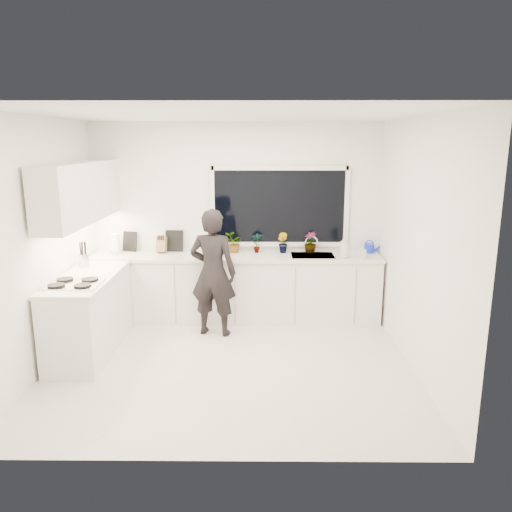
{
  "coord_description": "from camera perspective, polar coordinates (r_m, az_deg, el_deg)",
  "views": [
    {
      "loc": [
        0.34,
        -5.18,
        2.44
      ],
      "look_at": [
        0.29,
        0.4,
        1.15
      ],
      "focal_mm": 35.0,
      "sensor_mm": 36.0,
      "label": 1
    }
  ],
  "objects": [
    {
      "name": "faucet",
      "position": [
        7.01,
        6.35,
        1.33
      ],
      "size": [
        0.03,
        0.03,
        0.22
      ],
      "primitive_type": "cylinder",
      "color": "silver",
      "rests_on": "countertop_back"
    },
    {
      "name": "wall_back",
      "position": [
        7.03,
        -2.24,
        4.09
      ],
      "size": [
        4.0,
        0.02,
        2.7
      ],
      "primitive_type": "cube",
      "color": "white",
      "rests_on": "ground"
    },
    {
      "name": "herb_plants",
      "position": [
        6.93,
        0.97,
        1.52
      ],
      "size": [
        1.32,
        0.26,
        0.29
      ],
      "color": "#26662D",
      "rests_on": "countertop_back"
    },
    {
      "name": "paper_towel_roll",
      "position": [
        7.16,
        -15.75,
        1.32
      ],
      "size": [
        0.12,
        0.12,
        0.26
      ],
      "primitive_type": "cylinder",
      "rotation": [
        0.0,
        0.0,
        -0.11
      ],
      "color": "white",
      "rests_on": "countertop_back"
    },
    {
      "name": "utensil_crock",
      "position": [
        6.53,
        -19.07,
        -0.46
      ],
      "size": [
        0.14,
        0.14,
        0.16
      ],
      "primitive_type": "cylinder",
      "rotation": [
        0.0,
        0.0,
        -0.09
      ],
      "color": "#A9A9AD",
      "rests_on": "countertop_left"
    },
    {
      "name": "countertop_back",
      "position": [
        6.8,
        -2.33,
        -0.08
      ],
      "size": [
        3.94,
        0.62,
        0.04
      ],
      "primitive_type": "cube",
      "color": "silver",
      "rests_on": "base_cabinets_back"
    },
    {
      "name": "wall_right",
      "position": [
        5.55,
        18.05,
        1.05
      ],
      "size": [
        0.02,
        3.5,
        2.7
      ],
      "primitive_type": "cube",
      "color": "white",
      "rests_on": "ground"
    },
    {
      "name": "sink",
      "position": [
        6.85,
        6.48,
        -0.32
      ],
      "size": [
        0.58,
        0.42,
        0.14
      ],
      "primitive_type": "cube",
      "color": "silver",
      "rests_on": "countertop_back"
    },
    {
      "name": "wall_left",
      "position": [
        5.79,
        -23.41,
        1.08
      ],
      "size": [
        0.02,
        3.5,
        2.7
      ],
      "primitive_type": "cube",
      "color": "white",
      "rests_on": "ground"
    },
    {
      "name": "knife_block",
      "position": [
        7.05,
        -10.74,
        1.25
      ],
      "size": [
        0.14,
        0.11,
        0.22
      ],
      "primitive_type": "cube",
      "rotation": [
        0.0,
        0.0,
        -0.11
      ],
      "color": "#9A7C47",
      "rests_on": "countertop_back"
    },
    {
      "name": "pizza",
      "position": [
        6.8,
        -5.22,
        0.32
      ],
      "size": [
        0.52,
        0.43,
        0.01
      ],
      "primitive_type": "cube",
      "rotation": [
        0.0,
        0.0,
        0.28
      ],
      "color": "red",
      "rests_on": "pizza_tray"
    },
    {
      "name": "window",
      "position": [
        6.97,
        2.69,
        5.66
      ],
      "size": [
        1.8,
        0.02,
        1.0
      ],
      "primitive_type": "cube",
      "color": "black",
      "rests_on": "wall_back"
    },
    {
      "name": "upper_cabinets",
      "position": [
        6.28,
        -19.43,
        6.89
      ],
      "size": [
        0.34,
        2.1,
        0.7
      ],
      "primitive_type": "cube",
      "color": "white",
      "rests_on": "wall_left"
    },
    {
      "name": "floor",
      "position": [
        5.74,
        -2.96,
        -12.27
      ],
      "size": [
        4.0,
        3.5,
        0.02
      ],
      "primitive_type": "cube",
      "color": "beige",
      "rests_on": "ground"
    },
    {
      "name": "watering_can",
      "position": [
        7.11,
        12.8,
        0.87
      ],
      "size": [
        0.17,
        0.17,
        0.13
      ],
      "primitive_type": "cylinder",
      "rotation": [
        0.0,
        0.0,
        -0.23
      ],
      "color": "#162BD2",
      "rests_on": "countertop_back"
    },
    {
      "name": "soap_bottles",
      "position": [
        6.73,
        10.48,
        0.96
      ],
      "size": [
        0.36,
        0.14,
        0.31
      ],
      "color": "#D8BF66",
      "rests_on": "countertop_back"
    },
    {
      "name": "pizza_tray",
      "position": [
        6.8,
        -5.22,
        0.18
      ],
      "size": [
        0.57,
        0.48,
        0.03
      ],
      "primitive_type": "cube",
      "rotation": [
        0.0,
        0.0,
        0.28
      ],
      "color": "silver",
      "rests_on": "countertop_back"
    },
    {
      "name": "picture_frame_small",
      "position": [
        7.11,
        -9.31,
        1.73
      ],
      "size": [
        0.25,
        0.03,
        0.3
      ],
      "primitive_type": "cube",
      "rotation": [
        0.0,
        0.0,
        -0.06
      ],
      "color": "black",
      "rests_on": "countertop_back"
    },
    {
      "name": "person",
      "position": [
        6.32,
        -4.93,
        -1.92
      ],
      "size": [
        0.66,
        0.5,
        1.63
      ],
      "primitive_type": "imported",
      "rotation": [
        0.0,
        0.0,
        2.94
      ],
      "color": "black",
      "rests_on": "floor"
    },
    {
      "name": "base_cabinets_back",
      "position": [
        6.93,
        -2.3,
        -3.76
      ],
      "size": [
        3.92,
        0.58,
        0.88
      ],
      "primitive_type": "cube",
      "color": "white",
      "rests_on": "floor"
    },
    {
      "name": "base_cabinets_left",
      "position": [
        6.21,
        -18.48,
        -6.46
      ],
      "size": [
        0.58,
        1.6,
        0.88
      ],
      "primitive_type": "cube",
      "color": "white",
      "rests_on": "floor"
    },
    {
      "name": "ceiling",
      "position": [
        5.2,
        -3.33,
        15.97
      ],
      "size": [
        4.0,
        3.5,
        0.02
      ],
      "primitive_type": "cube",
      "color": "white",
      "rests_on": "wall_back"
    },
    {
      "name": "picture_frame_large",
      "position": [
        7.24,
        -14.21,
        1.63
      ],
      "size": [
        0.21,
        0.09,
        0.28
      ],
      "primitive_type": "cube",
      "rotation": [
        0.0,
        0.0,
        -0.35
      ],
      "color": "black",
      "rests_on": "countertop_back"
    },
    {
      "name": "stovetop",
      "position": [
        5.76,
        -20.13,
        -2.94
      ],
      "size": [
        0.56,
        0.48,
        0.03
      ],
      "primitive_type": "cube",
      "color": "black",
      "rests_on": "countertop_left"
    },
    {
      "name": "countertop_left",
      "position": [
        6.08,
        -18.79,
        -2.36
      ],
      "size": [
        0.62,
        1.6,
        0.04
      ],
      "primitive_type": "cube",
      "color": "silver",
      "rests_on": "base_cabinets_left"
    }
  ]
}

